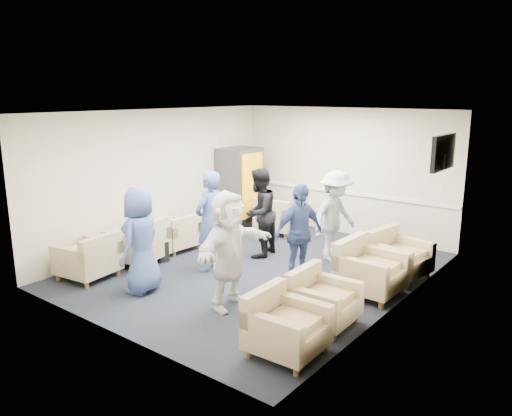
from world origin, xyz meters
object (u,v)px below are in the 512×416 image
Objects in this scene: armchair_right_near at (283,328)px; person_mid_right at (299,233)px; armchair_left_near at (90,259)px; vending_machine at (240,188)px; armchair_left_mid at (140,245)px; armchair_right_far at (396,258)px; person_back_right at (335,216)px; armchair_right_midfar at (367,272)px; person_front_right at (229,250)px; person_back_left at (259,213)px; armchair_right_midnear at (320,301)px; armchair_corner at (277,218)px; person_mid_left at (209,221)px; armchair_left_far at (177,235)px; person_front_left at (141,240)px.

armchair_right_near is 2.41m from person_mid_right.
vending_machine is at bearing 174.81° from armchair_left_near.
armchair_right_far is at bearing 109.75° from armchair_left_mid.
person_back_right reaches higher than armchair_left_near.
person_front_right is (-1.36, -1.63, 0.50)m from armchair_right_midfar.
armchair_left_near is at bearing -39.23° from person_back_left.
armchair_right_midnear is 0.85× the size of armchair_corner.
vending_machine reaches higher than armchair_right_far.
person_mid_left is 1.04× the size of person_back_right.
person_back_right is at bearing 93.37° from armchair_right_far.
armchair_corner is 0.57× the size of person_back_left.
vending_machine is at bearing 66.57° from armchair_right_midfar.
armchair_left_far is 4.13m from armchair_right_far.
armchair_left_mid is 3.80m from armchair_right_midnear.
armchair_right_midfar is 0.56× the size of person_mid_right.
armchair_right_midnear is (3.84, -1.06, 0.01)m from armchair_left_far.
armchair_right_far is at bearing 92.05° from person_back_left.
person_front_right is at bearing 16.88° from person_back_left.
armchair_right_far is (3.90, 2.17, -0.01)m from armchair_left_mid.
person_back_right is (-1.14, 2.39, 0.52)m from armchair_right_midnear.
person_front_right is (2.52, -1.38, 0.55)m from armchair_left_far.
vending_machine reaches higher than person_mid_left.
armchair_right_near is (3.90, -0.04, -0.01)m from armchair_left_near.
armchair_right_far is 4.26m from vending_machine.
person_front_left is at bearing 83.38° from armchair_right_near.
vending_machine reaches higher than armchair_corner.
armchair_left_mid reaches higher than armchair_right_midnear.
armchair_left_far is at bearing 124.77° from person_back_right.
armchair_left_mid is 0.58× the size of person_mid_left.
armchair_corner is at bearing 74.46° from person_back_right.
armchair_right_far is at bearing -86.93° from person_back_right.
person_front_left is (1.10, -1.77, 0.52)m from armchair_left_far.
person_front_right is at bearing 63.56° from armchair_right_near.
armchair_corner is at bearing 156.20° from armchair_left_mid.
armchair_corner is at bearing 81.83° from armchair_right_far.
armchair_right_near is at bearing -117.80° from person_front_right.
armchair_right_far is 0.53× the size of vending_machine.
person_back_left reaches higher than armchair_right_midfar.
person_back_right is at bearing 148.25° from armchair_corner.
person_mid_right is (2.76, 2.03, 0.48)m from armchair_left_near.
armchair_right_midfar is (3.83, 1.21, 0.01)m from armchair_left_mid.
person_mid_left is at bearing 74.55° from armchair_right_midnear.
person_front_right is (2.53, 0.59, 0.52)m from armchair_left_near.
person_front_left is (-2.80, 0.23, 0.50)m from armchair_right_near.
armchair_right_midfar is 0.52× the size of person_mid_left.
vending_machine is (-4.05, 1.87, 0.55)m from armchair_right_midfar.
armchair_left_far is 0.46× the size of person_mid_left.
vending_machine is 4.10m from person_front_left.
armchair_left_mid is at bearing 6.08° from armchair_left_far.
vending_machine reaches higher than person_front_right.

